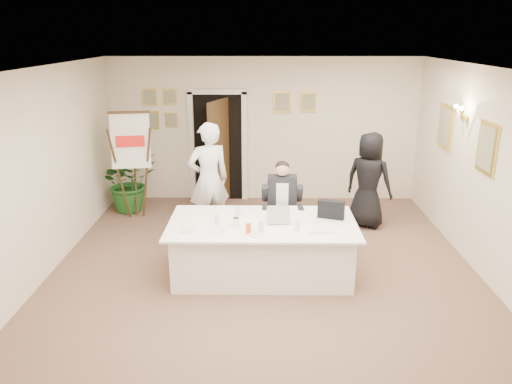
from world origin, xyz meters
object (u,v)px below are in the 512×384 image
at_px(flip_chart, 133,171).
at_px(potted_palm, 129,182).
at_px(laptop, 278,212).
at_px(laptop_bag, 331,210).
at_px(paper_stack, 321,229).
at_px(standing_man, 209,180).
at_px(standing_woman, 369,180).
at_px(oj_glass, 248,229).
at_px(seated_man, 282,205).
at_px(conference_table, 262,248).
at_px(steel_jug, 236,222).

height_order(flip_chart, potted_palm, flip_chart).
bearing_deg(laptop, laptop_bag, 5.36).
bearing_deg(paper_stack, standing_man, 132.92).
height_order(standing_woman, oj_glass, standing_woman).
bearing_deg(flip_chart, laptop, -40.75).
distance_m(flip_chart, standing_man, 1.59).
height_order(seated_man, standing_woman, standing_woman).
distance_m(laptop, paper_stack, 0.65).
height_order(flip_chart, paper_stack, flip_chart).
bearing_deg(conference_table, seated_man, 71.83).
relative_size(potted_palm, laptop_bag, 3.09).
bearing_deg(oj_glass, potted_palm, 127.62).
bearing_deg(paper_stack, steel_jug, 171.54).
height_order(flip_chart, laptop, flip_chart).
bearing_deg(steel_jug, laptop_bag, 12.75).
bearing_deg(standing_man, potted_palm, -59.83).
relative_size(seated_man, standing_man, 0.75).
distance_m(standing_woman, steel_jug, 2.94).
xyz_separation_m(potted_palm, steel_jug, (2.15, -2.75, 0.27)).
relative_size(flip_chart, paper_stack, 5.89).
distance_m(seated_man, oj_glass, 1.39).
relative_size(flip_chart, steel_jug, 17.38).
bearing_deg(standing_man, flip_chart, -51.75).
xyz_separation_m(standing_woman, laptop, (-1.60, -1.83, 0.09)).
relative_size(seated_man, oj_glass, 10.83).
distance_m(standing_man, potted_palm, 2.03).
bearing_deg(potted_palm, seated_man, -31.47).
distance_m(standing_man, standing_woman, 2.72).
relative_size(seated_man, standing_woman, 0.85).
bearing_deg(oj_glass, flip_chart, 129.21).
distance_m(flip_chart, standing_woman, 4.12).
bearing_deg(standing_woman, oj_glass, 81.24).
bearing_deg(seated_man, steel_jug, -130.46).
relative_size(standing_man, oj_glass, 14.50).
distance_m(laptop_bag, steel_jug, 1.33).
height_order(laptop, oj_glass, laptop).
height_order(seated_man, paper_stack, seated_man).
xyz_separation_m(standing_man, steel_jug, (0.53, -1.59, -0.11)).
bearing_deg(laptop_bag, oj_glass, -135.20).
xyz_separation_m(flip_chart, standing_woman, (4.10, -0.33, -0.06)).
distance_m(standing_man, oj_glass, 1.99).
distance_m(conference_table, potted_palm, 3.63).
bearing_deg(steel_jug, flip_chart, 129.89).
height_order(standing_man, steel_jug, standing_man).
relative_size(laptop, laptop_bag, 0.92).
xyz_separation_m(potted_palm, oj_glass, (2.32, -3.01, 0.28)).
height_order(flip_chart, steel_jug, flip_chart).
height_order(seated_man, oj_glass, seated_man).
distance_m(potted_palm, paper_stack, 4.38).
distance_m(flip_chart, oj_glass, 3.34).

